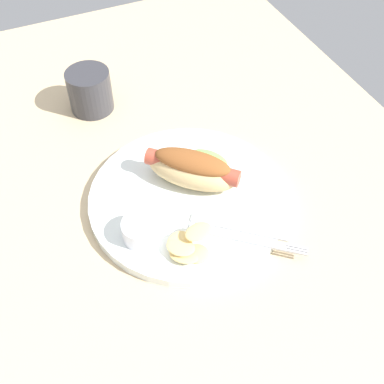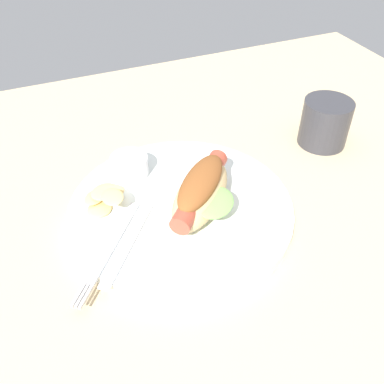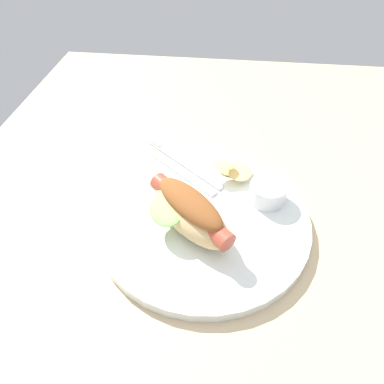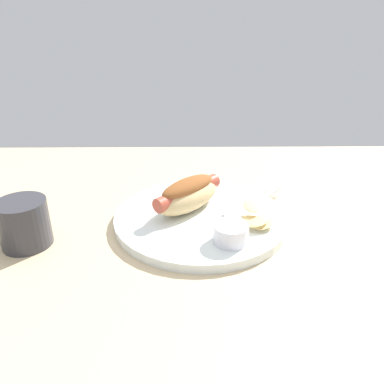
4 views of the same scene
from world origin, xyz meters
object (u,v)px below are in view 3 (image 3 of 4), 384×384
Objects in this scene: hot_dog at (191,209)px; chips_pile at (237,169)px; sauce_ramekin at (269,192)px; fork at (186,165)px; plate at (204,219)px; knife at (184,173)px.

hot_dog is 1.93× the size of chips_pile.
hot_dog is at bearing 119.33° from sauce_ramekin.
chips_pile is at bearing -151.43° from fork.
plate is 2.15× the size of knife.
knife is at bearing 94.24° from chips_pile.
sauce_ramekin is at bearing -135.67° from chips_pile.
sauce_ramekin is 14.21cm from knife.
knife is 8.64cm from chips_pile.
fork is at bearing 20.30° from plate.
fork is (12.74, 2.31, -2.95)cm from hot_dog.
hot_dog reaches higher than fork.
chips_pile is (9.41, -4.34, 2.06)cm from plate.
chips_pile reaches higher than knife.
sauce_ramekin is 0.74× the size of chips_pile.
hot_dog is at bearing 135.35° from plate.
plate is 10.57cm from chips_pile.
chips_pile reaches higher than plate.
chips_pile is at bearing 44.33° from sauce_ramekin.
sauce_ramekin is at bearing -64.52° from plate.
sauce_ramekin is 0.39× the size of fork.
sauce_ramekin is at bearing -159.24° from knife.
plate is 2.16× the size of hot_dog.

